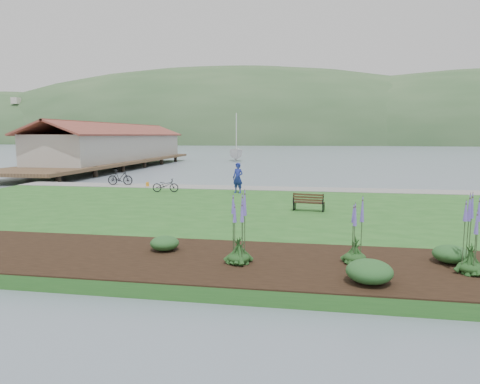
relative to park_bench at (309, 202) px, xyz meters
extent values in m
plane|color=slate|center=(-3.65, 1.29, -0.84)|extent=(600.00, 600.00, 0.00)
cube|color=#245C20|center=(-3.65, -0.71, -0.64)|extent=(34.00, 20.00, 0.40)
cube|color=gray|center=(-3.65, 8.19, -0.43)|extent=(34.00, 2.20, 0.03)
cube|color=black|center=(-0.65, -8.51, -0.42)|extent=(24.00, 4.40, 0.04)
cube|color=#4C3826|center=(-23.65, 27.29, 0.01)|extent=(8.00, 36.00, 0.30)
cube|color=#B2ADA3|center=(-23.65, 29.29, 1.66)|extent=(6.40, 28.00, 3.00)
cube|color=#301F12|center=(0.01, 0.09, -0.04)|extent=(1.48, 0.71, 0.04)
cube|color=#301F12|center=(-0.03, -0.17, 0.22)|extent=(1.42, 0.36, 0.44)
cube|color=black|center=(-0.67, 0.20, -0.25)|extent=(0.13, 0.49, 0.39)
cube|color=black|center=(0.70, -0.02, -0.25)|extent=(0.13, 0.49, 0.39)
imported|color=navy|center=(-4.39, 5.69, 0.66)|extent=(0.95, 0.81, 2.21)
imported|color=black|center=(-8.96, 5.37, -0.01)|extent=(0.77, 1.70, 0.86)
imported|color=black|center=(-13.41, 8.35, 0.11)|extent=(0.64, 1.86, 1.10)
imported|color=silver|center=(-11.49, 44.59, -0.84)|extent=(10.73, 10.84, 23.20)
cube|color=orange|center=(-11.15, 7.84, -0.28)|extent=(0.26, 0.33, 0.31)
ellipsoid|color=#163C15|center=(-1.81, -8.82, -0.25)|extent=(0.62, 0.62, 0.31)
cone|color=#5C4CB0|center=(-1.81, -8.82, 0.87)|extent=(0.40, 0.40, 1.93)
ellipsoid|color=#163C15|center=(1.37, -8.25, -0.25)|extent=(0.62, 0.62, 0.31)
cone|color=#5C4CB0|center=(1.37, -8.25, 0.76)|extent=(0.32, 0.32, 1.71)
ellipsoid|color=#163C15|center=(4.19, -8.68, -0.25)|extent=(0.62, 0.62, 0.31)
cone|color=#5C4CB0|center=(4.19, -8.68, 0.85)|extent=(0.40, 0.40, 1.88)
ellipsoid|color=#1E4C21|center=(-4.29, -7.88, -0.18)|extent=(0.88, 0.88, 0.44)
ellipsoid|color=#1E4C21|center=(1.56, -9.84, -0.12)|extent=(1.12, 1.12, 0.56)
ellipsoid|color=#1E4C21|center=(4.00, -7.78, -0.16)|extent=(0.98, 0.98, 0.49)
camera|label=1|loc=(0.17, -20.12, 3.13)|focal=32.00mm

